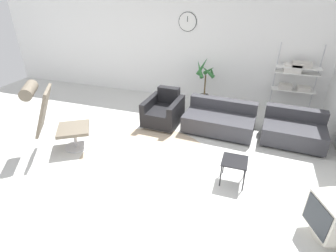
# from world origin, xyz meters

# --- Properties ---
(ground_plane) EXTENTS (12.00, 12.00, 0.00)m
(ground_plane) POSITION_xyz_m (0.00, 0.00, 0.00)
(ground_plane) COLOR silver
(wall_back) EXTENTS (12.00, 0.09, 2.80)m
(wall_back) POSITION_xyz_m (-0.00, 3.15, 1.40)
(wall_back) COLOR white
(wall_back) RESTS_ON ground_plane
(round_rug) EXTENTS (2.42, 2.42, 0.01)m
(round_rug) POSITION_xyz_m (-0.26, -0.06, 0.00)
(round_rug) COLOR tan
(round_rug) RESTS_ON ground_plane
(lounge_chair) EXTENTS (1.12, 0.99, 1.33)m
(lounge_chair) POSITION_xyz_m (-1.98, -0.26, 0.78)
(lounge_chair) COLOR #BCBCC1
(lounge_chair) RESTS_ON ground_plane
(armchair_red) EXTENTS (0.77, 0.92, 0.75)m
(armchair_red) POSITION_xyz_m (-0.43, 1.42, 0.28)
(armchair_red) COLOR silver
(armchair_red) RESTS_ON ground_plane
(couch_low) EXTENTS (1.49, 0.92, 0.63)m
(couch_low) POSITION_xyz_m (0.82, 1.47, 0.24)
(couch_low) COLOR black
(couch_low) RESTS_ON ground_plane
(couch_second) EXTENTS (1.20, 0.91, 0.63)m
(couch_second) POSITION_xyz_m (2.28, 1.47, 0.24)
(couch_second) COLOR black
(couch_second) RESTS_ON ground_plane
(side_table) EXTENTS (0.39, 0.39, 0.41)m
(side_table) POSITION_xyz_m (1.29, -0.15, 0.36)
(side_table) COLOR black
(side_table) RESTS_ON ground_plane
(crt_television) EXTENTS (0.63, 0.63, 0.61)m
(crt_television) POSITION_xyz_m (2.54, -0.85, 0.34)
(crt_television) COLOR beige
(crt_television) RESTS_ON ground_plane
(potted_plant) EXTENTS (0.54, 0.54, 1.24)m
(potted_plant) POSITION_xyz_m (0.24, 2.65, 0.54)
(potted_plant) COLOR silver
(potted_plant) RESTS_ON ground_plane
(shelf_unit) EXTENTS (0.96, 0.28, 1.66)m
(shelf_unit) POSITION_xyz_m (2.27, 2.84, 0.97)
(shelf_unit) COLOR #BCBCC1
(shelf_unit) RESTS_ON ground_plane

